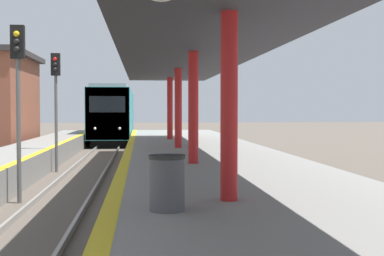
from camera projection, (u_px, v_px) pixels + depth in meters
The scene contains 5 objects.
train at pixel (114, 114), 42.45m from camera, with size 2.83×17.31×4.22m.
signal_mid at pixel (18, 80), 14.38m from camera, with size 0.36×0.31×4.81m.
signal_far at pixel (56, 90), 21.57m from camera, with size 0.36×0.31×4.81m.
station_canopy at pixel (193, 51), 15.80m from camera, with size 4.47×32.47×3.53m.
trash_bin at pixel (167, 183), 8.48m from camera, with size 0.59×0.59×0.89m.
Camera 1 is at (2.15, -1.50, 2.55)m, focal length 50.00 mm.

